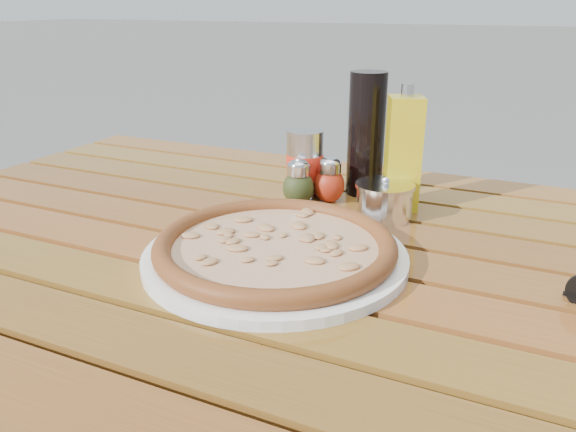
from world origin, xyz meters
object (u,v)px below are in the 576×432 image
at_px(olive_oil_cruet, 403,153).
at_px(soda_can, 305,164).
at_px(pepper_shaker, 329,181).
at_px(table, 283,284).
at_px(dark_bottle, 366,134).
at_px(parmesan_tin, 384,200).
at_px(oregano_shaker, 298,183).
at_px(plate, 275,256).
at_px(pizza, 275,245).

bearing_deg(olive_oil_cruet, soda_can, -177.89).
bearing_deg(pepper_shaker, soda_can, 164.55).
height_order(table, dark_bottle, dark_bottle).
bearing_deg(parmesan_tin, oregano_shaker, 179.05).
bearing_deg(oregano_shaker, parmesan_tin, -0.95).
height_order(olive_oil_cruet, parmesan_tin, olive_oil_cruet).
bearing_deg(pepper_shaker, oregano_shaker, -140.35).
distance_m(plate, soda_can, 0.29).
distance_m(plate, pepper_shaker, 0.26).
height_order(oregano_shaker, olive_oil_cruet, olive_oil_cruet).
bearing_deg(table, soda_can, 104.19).
bearing_deg(soda_can, oregano_shaker, -78.95).
relative_size(oregano_shaker, soda_can, 0.68).
xyz_separation_m(table, plate, (0.02, -0.07, 0.08)).
xyz_separation_m(pizza, olive_oil_cruet, (0.10, 0.28, 0.07)).
height_order(oregano_shaker, dark_bottle, dark_bottle).
relative_size(plate, oregano_shaker, 4.39).
bearing_deg(pepper_shaker, table, -90.67).
bearing_deg(olive_oil_cruet, pepper_shaker, -170.06).
bearing_deg(soda_can, parmesan_tin, -18.06).
height_order(oregano_shaker, soda_can, soda_can).
xyz_separation_m(pepper_shaker, parmesan_tin, (0.11, -0.04, -0.01)).
xyz_separation_m(pepper_shaker, soda_can, (-0.05, 0.01, 0.02)).
bearing_deg(table, plate, -71.98).
bearing_deg(dark_bottle, table, -99.35).
xyz_separation_m(plate, pepper_shaker, (-0.02, 0.26, 0.03)).
height_order(plate, olive_oil_cruet, olive_oil_cruet).
bearing_deg(oregano_shaker, pizza, -73.87).
xyz_separation_m(table, parmesan_tin, (0.11, 0.15, 0.11)).
distance_m(pizza, pepper_shaker, 0.26).
bearing_deg(oregano_shaker, plate, -73.87).
bearing_deg(dark_bottle, pizza, -93.36).
height_order(table, plate, plate).
xyz_separation_m(plate, olive_oil_cruet, (0.10, 0.28, 0.09)).
relative_size(soda_can, parmesan_tin, 1.08).
height_order(pepper_shaker, soda_can, soda_can).
xyz_separation_m(oregano_shaker, olive_oil_cruet, (0.16, 0.06, 0.06)).
xyz_separation_m(table, olive_oil_cruet, (0.12, 0.21, 0.17)).
relative_size(dark_bottle, olive_oil_cruet, 1.05).
relative_size(pepper_shaker, dark_bottle, 0.37).
relative_size(pizza, parmesan_tin, 3.49).
bearing_deg(table, pizza, -71.98).
relative_size(table, parmesan_tin, 12.61).
bearing_deg(olive_oil_cruet, plate, -109.58).
bearing_deg(table, dark_bottle, 80.65).
distance_m(table, oregano_shaker, 0.19).
bearing_deg(soda_can, olive_oil_cruet, 2.11).
bearing_deg(plate, soda_can, 105.21).
bearing_deg(table, pepper_shaker, 89.33).
distance_m(pepper_shaker, parmesan_tin, 0.12).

